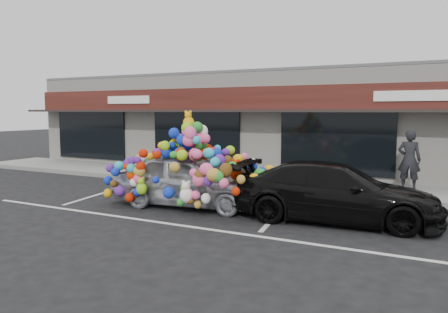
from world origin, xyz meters
The scene contains 10 objects.
ground centered at (0.00, 0.00, 0.00)m, with size 90.00×90.00×0.00m, color black.
shop_building centered at (0.00, 8.44, 2.16)m, with size 24.00×7.20×4.31m.
sidewalk centered at (0.00, 4.00, 0.07)m, with size 26.00×3.00×0.15m, color gray.
kerb centered at (0.00, 2.50, 0.07)m, with size 26.00×0.18×0.16m, color slate.
parking_stripe_left centered at (-3.20, 0.20, 0.00)m, with size 0.12×4.40×0.01m, color silver.
parking_stripe_mid centered at (2.80, 0.20, 0.00)m, with size 0.12×4.40×0.01m, color silver.
lane_line centered at (2.00, -2.30, 0.00)m, with size 14.00×0.12×0.01m, color silver.
toy_car centered at (0.35, -0.46, 0.90)m, with size 3.11×4.76×2.67m.
black_sedan centered at (4.32, -0.25, 0.71)m, with size 4.87×1.98×1.41m, color black.
pedestrian_a centered at (5.61, 4.26, 1.11)m, with size 0.70×0.46×1.91m, color #222228.
Camera 1 is at (6.66, -10.64, 2.65)m, focal length 35.00 mm.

